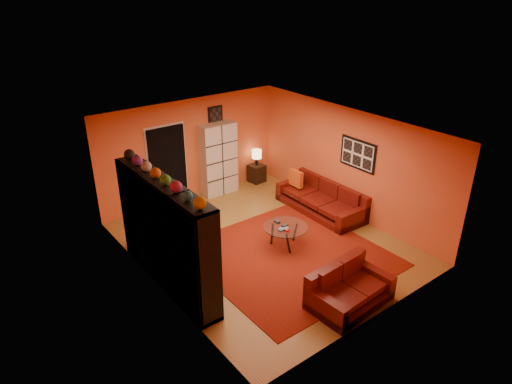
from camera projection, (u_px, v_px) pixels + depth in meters
floor at (264, 243)px, 9.94m from camera, size 6.00×6.00×0.00m
ceiling at (265, 129)px, 8.83m from camera, size 6.00×6.00×0.00m
wall_back at (191, 150)px, 11.54m from camera, size 6.00×0.00×6.00m
wall_front at (382, 253)px, 7.23m from camera, size 6.00×0.00×6.00m
wall_left at (153, 226)px, 8.01m from camera, size 0.00×6.00×6.00m
wall_right at (348, 162)px, 10.76m from camera, size 0.00×6.00×6.00m
rug at (289, 256)px, 9.49m from camera, size 3.60×3.60×0.01m
doorway at (168, 167)px, 11.25m from camera, size 0.95×0.10×2.04m
wall_art_right at (358, 154)px, 10.40m from camera, size 0.03×1.00×0.70m
wall_art_back at (215, 116)px, 11.62m from camera, size 0.42×0.03×0.52m
entertainment_unit at (166, 234)px, 8.24m from camera, size 0.45×3.00×2.10m
tv at (167, 236)px, 8.36m from camera, size 0.86×0.11×0.50m
sofa at (323, 200)px, 11.25m from camera, size 1.01×2.36×0.85m
loveseat at (347, 288)px, 8.06m from camera, size 1.53×0.97×0.85m
throw_pillow at (296, 178)px, 11.58m from camera, size 0.12×0.42×0.42m
coffee_table at (285, 228)px, 9.67m from camera, size 0.96×0.96×0.48m
storage_cabinet at (218, 159)px, 11.91m from camera, size 0.96×0.44×1.91m
bowl_chair at (190, 228)px, 9.98m from camera, size 0.65×0.65×0.53m
side_table at (257, 173)px, 12.85m from camera, size 0.43×0.43×0.50m
table_lamp at (257, 155)px, 12.61m from camera, size 0.27×0.27×0.44m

